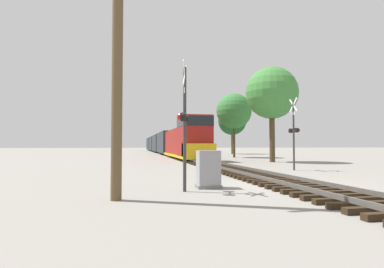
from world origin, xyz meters
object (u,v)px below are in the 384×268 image
(crossing_signal_near, at_px, (184,120))
(tree_far_right, at_px, (272,93))
(crossing_signal_far, at_px, (294,131))
(tree_deep_background, at_px, (232,121))
(tree_mid_background, at_px, (234,111))
(utility_pole, at_px, (118,31))
(relay_cabinet, at_px, (208,169))
(freight_train, at_px, (161,143))

(crossing_signal_near, height_order, tree_far_right, tree_far_right)
(crossing_signal_far, height_order, tree_deep_background, tree_deep_background)
(crossing_signal_near, height_order, tree_mid_background, tree_mid_background)
(utility_pole, relative_size, tree_far_right, 1.06)
(crossing_signal_far, bearing_deg, relay_cabinet, 130.58)
(utility_pole, xyz_separation_m, tree_far_right, (13.91, 18.06, 1.70))
(utility_pole, bearing_deg, crossing_signal_near, 29.07)
(freight_train, relative_size, crossing_signal_near, 17.18)
(tree_deep_background, bearing_deg, tree_mid_background, -108.15)
(crossing_signal_near, height_order, utility_pole, utility_pole)
(tree_mid_background, xyz_separation_m, tree_deep_background, (5.33, 16.25, 0.05))
(tree_far_right, bearing_deg, crossing_signal_near, -124.75)
(freight_train, relative_size, tree_far_right, 8.39)
(freight_train, bearing_deg, crossing_signal_near, -94.53)
(relay_cabinet, relative_size, tree_mid_background, 0.16)
(freight_train, bearing_deg, utility_pole, -96.69)
(tree_far_right, bearing_deg, utility_pole, -127.61)
(tree_deep_background, bearing_deg, tree_far_right, -101.02)
(tree_far_right, bearing_deg, relay_cabinet, -123.34)
(freight_train, distance_m, utility_pole, 56.93)
(relay_cabinet, bearing_deg, crossing_signal_near, -146.50)
(crossing_signal_far, relative_size, relay_cabinet, 3.32)
(freight_train, distance_m, tree_mid_background, 28.36)
(tree_mid_background, relative_size, tree_deep_background, 0.96)
(relay_cabinet, xyz_separation_m, tree_far_right, (10.59, 16.10, 6.06))
(utility_pole, distance_m, tree_far_right, 22.86)
(utility_pole, distance_m, tree_deep_background, 49.56)
(freight_train, distance_m, crossing_signal_far, 47.94)
(crossing_signal_far, distance_m, relay_cabinet, 10.27)
(relay_cabinet, bearing_deg, tree_far_right, 56.66)
(freight_train, height_order, crossing_signal_far, crossing_signal_far)
(utility_pole, height_order, tree_deep_background, utility_pole)
(freight_train, distance_m, tree_far_right, 39.36)
(tree_deep_background, bearing_deg, crossing_signal_near, -110.99)
(crossing_signal_far, relative_size, tree_far_right, 0.51)
(crossing_signal_near, xyz_separation_m, relay_cabinet, (1.07, 0.71, -1.82))
(crossing_signal_far, distance_m, tree_mid_background, 21.24)
(crossing_signal_near, relative_size, relay_cabinet, 3.21)
(crossing_signal_far, height_order, tree_mid_background, tree_mid_background)
(crossing_signal_far, xyz_separation_m, tree_mid_background, (3.12, 20.68, 3.71))
(crossing_signal_far, bearing_deg, tree_deep_background, -14.23)
(tree_far_right, bearing_deg, tree_deep_background, 78.98)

